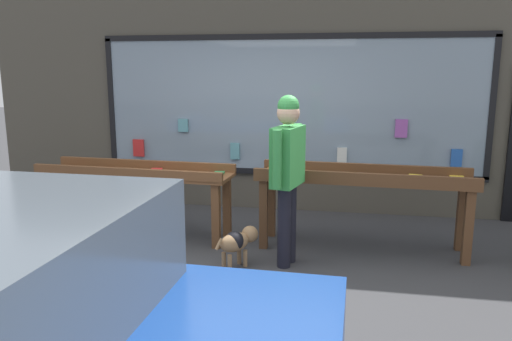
# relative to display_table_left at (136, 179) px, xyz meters

# --- Properties ---
(ground_plane) EXTENTS (40.00, 40.00, 0.00)m
(ground_plane) POSITION_rel_display_table_left_xyz_m (1.36, -0.81, -0.72)
(ground_plane) COLOR #38383A
(shopfront_facade) EXTENTS (8.42, 0.29, 3.46)m
(shopfront_facade) POSITION_rel_display_table_left_xyz_m (1.43, 1.58, 0.99)
(shopfront_facade) COLOR #4C473D
(shopfront_facade) RESTS_ON ground_plane
(display_table_left) EXTENTS (2.41, 0.71, 0.90)m
(display_table_left) POSITION_rel_display_table_left_xyz_m (0.00, 0.00, 0.00)
(display_table_left) COLOR brown
(display_table_left) RESTS_ON ground_plane
(display_table_right) EXTENTS (2.41, 0.73, 0.95)m
(display_table_right) POSITION_rel_display_table_left_xyz_m (2.72, 0.00, 0.04)
(display_table_right) COLOR brown
(display_table_right) RESTS_ON ground_plane
(person_browsing) EXTENTS (0.32, 0.68, 1.78)m
(person_browsing) POSITION_rel_display_table_left_xyz_m (1.94, -0.61, 0.34)
(person_browsing) COLOR black
(person_browsing) RESTS_ON ground_plane
(small_dog) EXTENTS (0.40, 0.47, 0.40)m
(small_dog) POSITION_rel_display_table_left_xyz_m (1.45, -0.78, -0.44)
(small_dog) COLOR #99724C
(small_dog) RESTS_ON ground_plane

